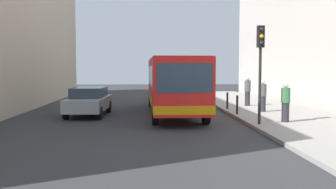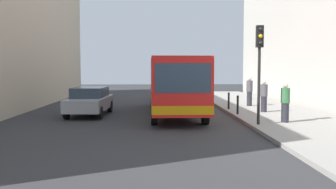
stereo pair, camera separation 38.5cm
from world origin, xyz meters
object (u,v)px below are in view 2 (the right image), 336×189
Objects in this scene: bollard_mid at (229,101)px; pedestrian_near_signal at (285,102)px; car_behind_bus at (176,90)px; pedestrian_far_sidewalk at (249,91)px; traffic_light at (259,56)px; bollard_near at (238,105)px; pedestrian_mid_sidewalk at (264,96)px; car_beside_bus at (90,101)px; bus at (174,82)px.

pedestrian_near_signal is (1.42, -5.42, 0.39)m from bollard_mid.
pedestrian_far_sidewalk reaches higher than car_behind_bus.
bollard_mid is at bearing 90.95° from traffic_light.
pedestrian_near_signal is (3.94, -13.71, 0.23)m from car_behind_bus.
bollard_near is 1.00× the size of bollard_mid.
car_beside_bus is at bearing 150.82° from pedestrian_mid_sidewalk.
pedestrian_near_signal reaches higher than car_beside_bus.
car_beside_bus is at bearing 62.59° from car_behind_bus.
bollard_near is (3.17, -1.52, -1.10)m from bus.
car_behind_bus is at bearing -94.73° from bus.
bollard_mid is at bearing 90.00° from bollard_near.
traffic_light is 8.17m from pedestrian_far_sidewalk.
pedestrian_far_sidewalk is (0.03, 3.28, 0.06)m from pedestrian_mid_sidewalk.
bus is 11.63× the size of bollard_near.
bus reaches higher than car_behind_bus.
bus is 2.50× the size of car_behind_bus.
bus is 11.63× the size of bollard_mid.
car_beside_bus is (-4.49, -0.52, -0.94)m from bus.
car_beside_bus reaches higher than bollard_near.
bus is 9.26m from car_behind_bus.
car_behind_bus is 4.65× the size of bollard_near.
bollard_near is at bearing 175.53° from pedestrian_near_signal.
pedestrian_near_signal is (1.32, 0.58, -1.99)m from traffic_light.
pedestrian_near_signal is at bearing 65.16° from pedestrian_far_sidewalk.
car_behind_bus is at bearing 103.27° from bollard_near.
car_behind_bus is 1.08× the size of traffic_light.
bus is 6.48m from pedestrian_near_signal.
traffic_light reaches higher than pedestrian_near_signal.
car_beside_bus is at bearing -143.55° from pedestrian_near_signal.
traffic_light reaches higher than car_beside_bus.
bus is 5.54m from pedestrian_far_sidewalk.
bus is 6.45× the size of pedestrian_mid_sidewalk.
bus is 6.40× the size of pedestrian_near_signal.
pedestrian_far_sidewalk reaches higher than pedestrian_near_signal.
bus is at bearing 154.42° from bollard_near.
car_beside_bus is 7.72m from bollard_near.
bollard_near is (-0.10, 3.59, -2.38)m from traffic_light.
car_behind_bus is at bearing 106.92° from bollard_mid.
pedestrian_near_signal is at bearing 23.88° from traffic_light.
bus reaches higher than pedestrian_near_signal.
pedestrian_far_sidewalk is (4.16, -6.51, 0.28)m from car_behind_bus.
pedestrian_mid_sidewalk is at bearing 66.35° from pedestrian_far_sidewalk.
car_behind_bus is 8.67m from bollard_mid.
car_behind_bus is 2.56× the size of pedestrian_near_signal.
bollard_near is (7.66, -0.99, -0.16)m from car_beside_bus.
pedestrian_near_signal is at bearing -75.30° from bollard_mid.
pedestrian_mid_sidewalk is (9.26, -0.08, 0.22)m from car_beside_bus.
pedestrian_near_signal is 3.93m from pedestrian_mid_sidewalk.
pedestrian_near_signal is 7.21m from pedestrian_far_sidewalk.
traffic_light reaches higher than pedestrian_mid_sidewalk.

